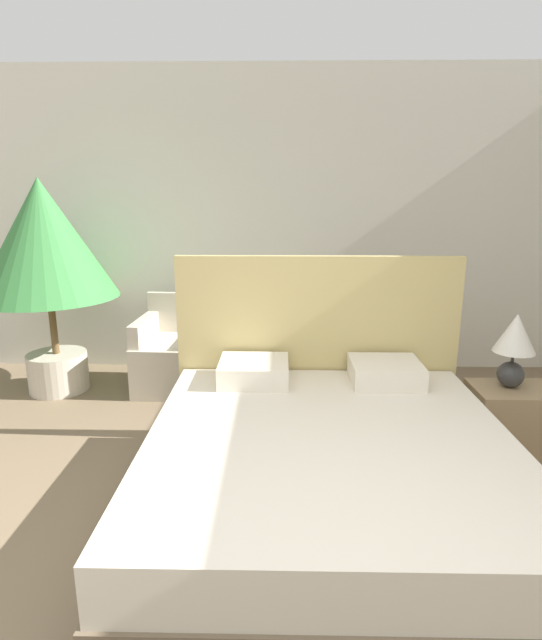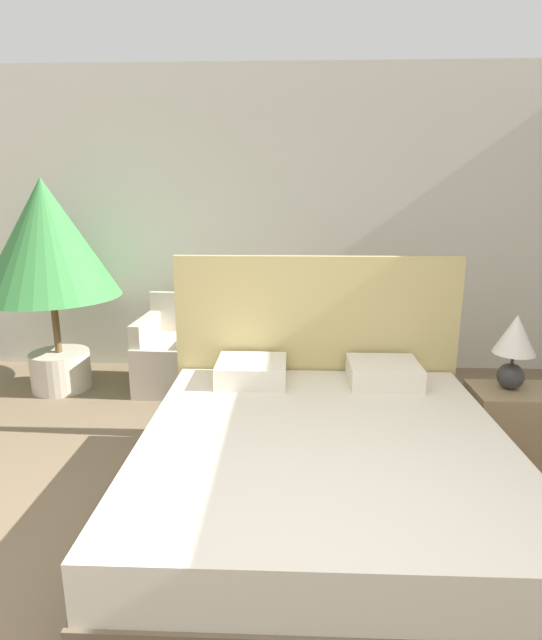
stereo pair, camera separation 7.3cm
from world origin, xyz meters
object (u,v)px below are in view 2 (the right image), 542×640
(side_table, at_px, (237,361))
(armchair_near_window_left, at_px, (180,357))
(armchair_near_window_right, at_px, (294,358))
(nightstand, at_px, (510,425))
(potted_palm, at_px, (47,247))
(bed, at_px, (322,468))
(table_lamp, at_px, (515,344))

(side_table, bearing_deg, armchair_near_window_left, -178.72)
(armchair_near_window_right, bearing_deg, nightstand, -46.79)
(potted_palm, bearing_deg, bed, -38.67)
(armchair_near_window_right, distance_m, side_table, 0.53)
(table_lamp, xyz_separation_m, side_table, (-1.92, 1.22, -0.56))
(potted_palm, relative_size, nightstand, 3.53)
(potted_palm, bearing_deg, armchair_near_window_right, 2.65)
(armchair_near_window_left, height_order, table_lamp, table_lamp)
(armchair_near_window_left, bearing_deg, side_table, 3.88)
(bed, height_order, potted_palm, potted_palm)
(potted_palm, bearing_deg, nightstand, -17.81)
(table_lamp, bearing_deg, side_table, 147.52)
(bed, relative_size, table_lamp, 4.04)
(armchair_near_window_left, xyz_separation_m, table_lamp, (2.45, -1.21, 0.52))
(potted_palm, xyz_separation_m, nightstand, (3.55, -1.14, -1.04))
(table_lamp, bearing_deg, bed, -150.74)
(bed, height_order, nightstand, bed)
(armchair_near_window_left, distance_m, table_lamp, 2.78)
(armchair_near_window_right, height_order, table_lamp, table_lamp)
(armchair_near_window_right, xyz_separation_m, nightstand, (1.42, -1.24, -0.03))
(side_table, bearing_deg, armchair_near_window_right, -1.29)
(nightstand, relative_size, table_lamp, 1.07)
(potted_palm, relative_size, table_lamp, 3.78)
(armchair_near_window_left, height_order, side_table, armchair_near_window_left)
(bed, height_order, table_lamp, bed)
(armchair_near_window_left, relative_size, armchair_near_window_right, 1.00)
(potted_palm, xyz_separation_m, table_lamp, (3.53, -1.11, -0.49))
(side_table, bearing_deg, bed, -71.06)
(bed, relative_size, side_table, 4.10)
(nightstand, distance_m, table_lamp, 0.56)
(bed, relative_size, armchair_near_window_left, 2.42)
(bed, xyz_separation_m, nightstand, (1.28, 0.67, -0.06))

